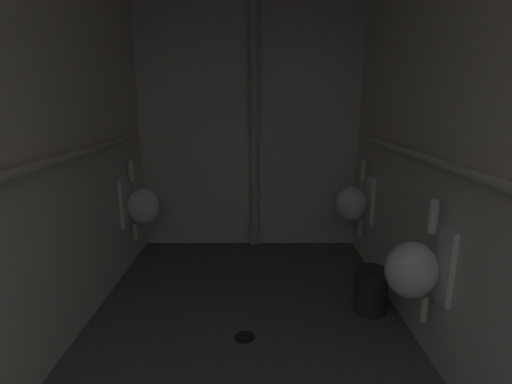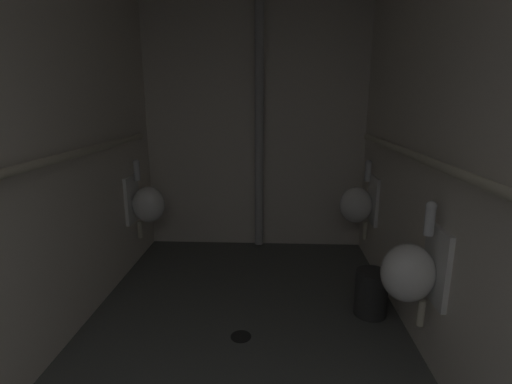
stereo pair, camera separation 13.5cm
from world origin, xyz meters
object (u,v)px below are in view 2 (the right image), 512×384
object	(u,v)px
urinal_right_far	(358,204)
waste_bin	(371,293)
urinal_left_mid	(146,203)
floor_drain	(241,336)
urinal_right_mid	(412,271)
standpipe_back_wall	(259,131)

from	to	relation	value
urinal_right_far	waste_bin	size ratio (longest dim) A/B	2.22
urinal_left_mid	urinal_right_far	bearing A→B (deg)	2.17
floor_drain	urinal_right_far	bearing A→B (deg)	50.30
urinal_right_mid	floor_drain	distance (m)	1.19
floor_drain	standpipe_back_wall	bearing A→B (deg)	88.10
urinal_right_mid	urinal_right_far	xyz separation A→B (m)	(0.00, 1.42, 0.00)
waste_bin	urinal_left_mid	bearing A→B (deg)	157.41
urinal_right_mid	floor_drain	xyz separation A→B (m)	(-1.00, 0.22, -0.61)
urinal_left_mid	urinal_right_far	world-z (taller)	same
standpipe_back_wall	floor_drain	size ratio (longest dim) A/B	17.42
urinal_left_mid	floor_drain	xyz separation A→B (m)	(0.98, -1.13, -0.61)
urinal_left_mid	waste_bin	world-z (taller)	urinal_left_mid
urinal_right_mid	standpipe_back_wall	bearing A→B (deg)	116.88
waste_bin	urinal_right_far	bearing A→B (deg)	85.87
urinal_right_mid	waste_bin	bearing A→B (deg)	96.53
urinal_left_mid	urinal_right_mid	world-z (taller)	same
urinal_left_mid	floor_drain	world-z (taller)	urinal_left_mid
urinal_right_mid	floor_drain	bearing A→B (deg)	167.53
urinal_right_far	waste_bin	xyz separation A→B (m)	(-0.06, -0.87, -0.44)
urinal_left_mid	urinal_right_mid	xyz separation A→B (m)	(1.98, -1.35, 0.00)
urinal_right_far	waste_bin	distance (m)	0.98
urinal_right_mid	standpipe_back_wall	world-z (taller)	standpipe_back_wall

